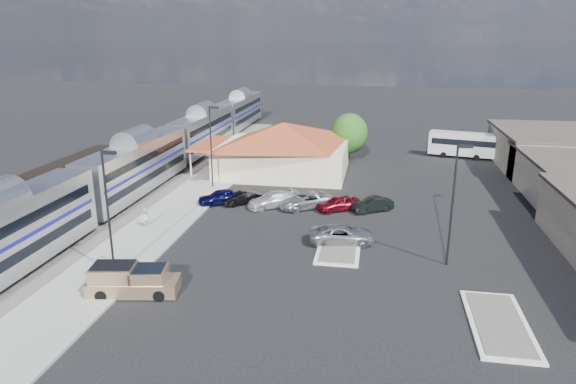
% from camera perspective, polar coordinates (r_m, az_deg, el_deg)
% --- Properties ---
extents(ground, '(280.00, 280.00, 0.00)m').
position_cam_1_polar(ground, '(39.83, -0.28, -6.82)').
color(ground, black).
rests_on(ground, ground).
extents(railbed, '(16.00, 100.00, 0.12)m').
position_cam_1_polar(railbed, '(54.18, -21.11, -1.40)').
color(railbed, '#4C4944').
rests_on(railbed, ground).
extents(platform, '(5.50, 92.00, 0.18)m').
position_cam_1_polar(platform, '(48.47, -13.12, -2.74)').
color(platform, gray).
rests_on(platform, ground).
extents(passenger_train, '(3.00, 104.00, 5.55)m').
position_cam_1_polar(passenger_train, '(55.86, -16.41, 2.60)').
color(passenger_train, silver).
rests_on(passenger_train, ground).
extents(freight_cars, '(2.80, 46.00, 4.00)m').
position_cam_1_polar(freight_cars, '(57.57, -22.44, 1.43)').
color(freight_cars, black).
rests_on(freight_cars, ground).
extents(station_depot, '(18.35, 12.24, 6.20)m').
position_cam_1_polar(station_depot, '(62.24, -0.52, 4.96)').
color(station_depot, beige).
rests_on(station_depot, ground).
extents(traffic_island_south, '(3.30, 7.50, 0.21)m').
position_cam_1_polar(traffic_island_south, '(41.17, 5.73, -5.94)').
color(traffic_island_south, silver).
rests_on(traffic_island_south, ground).
extents(traffic_island_north, '(3.30, 7.50, 0.21)m').
position_cam_1_polar(traffic_island_north, '(32.99, 22.38, -13.38)').
color(traffic_island_north, silver).
rests_on(traffic_island_north, ground).
extents(lamp_plat_s, '(1.08, 0.25, 9.00)m').
position_cam_1_polar(lamp_plat_s, '(36.18, -19.33, -1.27)').
color(lamp_plat_s, black).
rests_on(lamp_plat_s, ground).
extents(lamp_plat_n, '(1.08, 0.25, 9.00)m').
position_cam_1_polar(lamp_plat_n, '(55.74, -8.49, 5.68)').
color(lamp_plat_n, black).
rests_on(lamp_plat_n, ground).
extents(lamp_lot, '(1.08, 0.25, 9.00)m').
position_cam_1_polar(lamp_lot, '(37.86, 18.03, -0.35)').
color(lamp_lot, black).
rests_on(lamp_lot, ground).
extents(tree_depot, '(4.71, 4.71, 6.63)m').
position_cam_1_polar(tree_depot, '(67.05, 6.83, 6.49)').
color(tree_depot, '#382314').
rests_on(tree_depot, ground).
extents(pickup_truck, '(5.99, 3.02, 1.98)m').
position_cam_1_polar(pickup_truck, '(34.99, -16.78, -9.43)').
color(pickup_truck, '#A18263').
rests_on(pickup_truck, ground).
extents(suv, '(5.64, 3.24, 1.48)m').
position_cam_1_polar(suv, '(41.65, 6.08, -4.72)').
color(suv, '#A7A9AF').
rests_on(suv, ground).
extents(coach_bus, '(10.97, 4.69, 3.44)m').
position_cam_1_polar(coach_bus, '(74.31, 19.55, 5.06)').
color(coach_bus, white).
rests_on(coach_bus, ground).
extents(person_a, '(0.55, 0.71, 1.72)m').
position_cam_1_polar(person_a, '(37.72, -19.78, -7.58)').
color(person_a, '#9DB639').
rests_on(person_a, platform).
extents(person_b, '(0.82, 0.93, 1.61)m').
position_cam_1_polar(person_b, '(46.19, -15.63, -2.75)').
color(person_b, silver).
rests_on(person_b, platform).
extents(parked_car_a, '(4.74, 3.80, 1.52)m').
position_cam_1_polar(parked_car_a, '(51.36, -7.51, -0.53)').
color(parked_car_a, '#0C0C3D').
rests_on(parked_car_a, ground).
extents(parked_car_b, '(3.97, 3.44, 1.29)m').
position_cam_1_polar(parked_car_b, '(51.10, -5.16, -0.67)').
color(parked_car_b, black).
rests_on(parked_car_b, ground).
extents(parked_car_c, '(5.36, 4.60, 1.48)m').
position_cam_1_polar(parked_car_c, '(50.08, -1.72, -0.87)').
color(parked_car_c, silver).
rests_on(parked_car_c, ground).
extents(parked_car_d, '(5.92, 5.14, 1.51)m').
position_cam_1_polar(parked_car_d, '(49.84, 1.96, -0.94)').
color(parked_car_d, '#9B9EA3').
rests_on(parked_car_d, ground).
extents(parked_car_e, '(4.53, 3.64, 1.45)m').
position_cam_1_polar(parked_car_e, '(49.25, 5.60, -1.27)').
color(parked_car_e, maroon).
rests_on(parked_car_e, ground).
extents(parked_car_f, '(4.23, 3.46, 1.36)m').
position_cam_1_polar(parked_car_f, '(49.44, 9.33, -1.40)').
color(parked_car_f, black).
rests_on(parked_car_f, ground).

